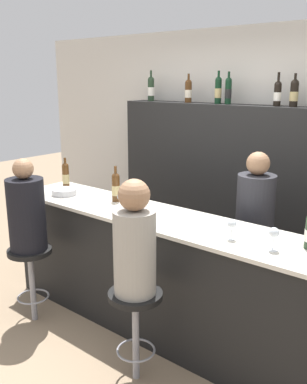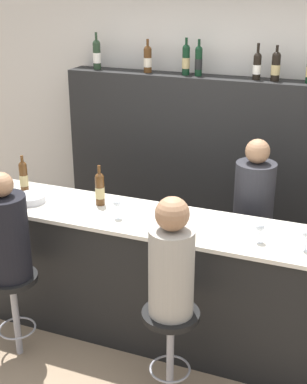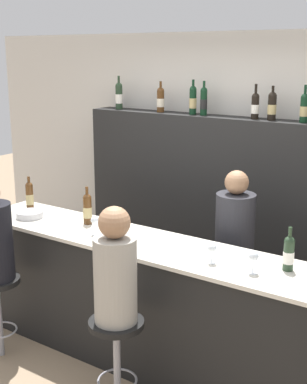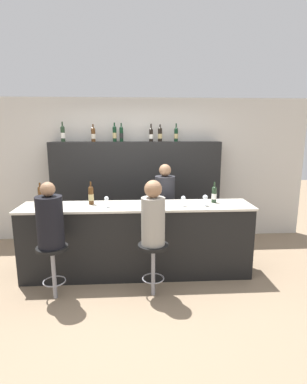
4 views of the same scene
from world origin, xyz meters
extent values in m
plane|color=#8C755B|center=(0.00, 0.00, 0.00)|extent=(16.00, 16.00, 0.00)
cube|color=beige|center=(0.00, 1.85, 1.30)|extent=(6.40, 0.05, 2.60)
cube|color=black|center=(0.00, 0.29, 0.49)|extent=(3.16, 0.57, 0.99)
cube|color=beige|center=(0.00, 0.29, 1.00)|extent=(3.20, 0.61, 0.03)
cube|color=black|center=(0.00, 1.62, 0.92)|extent=(3.01, 0.28, 1.83)
cylinder|color=#4C2D14|center=(-1.32, 0.38, 1.14)|extent=(0.07, 0.07, 0.23)
cylinder|color=tan|center=(-1.32, 0.38, 1.12)|extent=(0.07, 0.07, 0.09)
sphere|color=#4C2D14|center=(-1.32, 0.38, 1.25)|extent=(0.07, 0.07, 0.07)
cylinder|color=#4C2D14|center=(-1.32, 0.38, 1.30)|extent=(0.02, 0.02, 0.07)
cylinder|color=#4C2D14|center=(-0.63, 0.38, 1.13)|extent=(0.07, 0.07, 0.22)
cylinder|color=tan|center=(-0.63, 0.38, 1.12)|extent=(0.07, 0.07, 0.09)
sphere|color=#4C2D14|center=(-0.63, 0.38, 1.24)|extent=(0.07, 0.07, 0.07)
cylinder|color=#4C2D14|center=(-0.63, 0.38, 1.30)|extent=(0.02, 0.02, 0.08)
cylinder|color=#233823|center=(-1.26, 1.62, 1.95)|extent=(0.07, 0.07, 0.24)
cylinder|color=white|center=(-1.26, 1.62, 1.94)|extent=(0.08, 0.08, 0.09)
sphere|color=#233823|center=(-1.26, 1.62, 2.07)|extent=(0.07, 0.07, 0.07)
cylinder|color=#233823|center=(-1.26, 1.62, 2.13)|extent=(0.02, 0.02, 0.09)
cylinder|color=#4C2D14|center=(-0.74, 1.62, 1.93)|extent=(0.07, 0.07, 0.20)
cylinder|color=beige|center=(-0.74, 1.62, 1.92)|extent=(0.08, 0.08, 0.08)
sphere|color=#4C2D14|center=(-0.74, 1.62, 2.04)|extent=(0.07, 0.07, 0.07)
cylinder|color=#4C2D14|center=(-0.74, 1.62, 2.09)|extent=(0.02, 0.02, 0.08)
cylinder|color=black|center=(-0.37, 1.62, 1.95)|extent=(0.07, 0.07, 0.24)
cylinder|color=tan|center=(-0.37, 1.62, 1.94)|extent=(0.07, 0.07, 0.09)
sphere|color=black|center=(-0.37, 1.62, 2.07)|extent=(0.07, 0.07, 0.07)
cylinder|color=black|center=(-0.37, 1.62, 2.12)|extent=(0.02, 0.02, 0.08)
cylinder|color=black|center=(-0.25, 1.62, 1.95)|extent=(0.06, 0.06, 0.23)
cylinder|color=black|center=(-0.25, 1.62, 1.93)|extent=(0.07, 0.07, 0.09)
sphere|color=black|center=(-0.25, 1.62, 2.06)|extent=(0.06, 0.06, 0.06)
cylinder|color=black|center=(-0.25, 1.62, 2.11)|extent=(0.02, 0.02, 0.08)
cylinder|color=black|center=(0.27, 1.62, 1.93)|extent=(0.07, 0.07, 0.19)
cylinder|color=white|center=(0.27, 1.62, 1.92)|extent=(0.07, 0.07, 0.08)
sphere|color=black|center=(0.27, 1.62, 2.03)|extent=(0.07, 0.07, 0.07)
cylinder|color=black|center=(0.27, 1.62, 2.09)|extent=(0.02, 0.02, 0.10)
cylinder|color=black|center=(0.43, 1.62, 1.94)|extent=(0.07, 0.07, 0.21)
cylinder|color=tan|center=(0.43, 1.62, 1.93)|extent=(0.08, 0.08, 0.08)
sphere|color=black|center=(0.43, 1.62, 2.04)|extent=(0.07, 0.07, 0.07)
cylinder|color=black|center=(0.43, 1.62, 2.09)|extent=(0.02, 0.02, 0.07)
cylinder|color=silver|center=(-0.40, 0.20, 1.02)|extent=(0.07, 0.07, 0.00)
cylinder|color=silver|center=(-0.40, 0.20, 1.07)|extent=(0.01, 0.01, 0.09)
sphere|color=silver|center=(-0.40, 0.20, 1.14)|extent=(0.06, 0.06, 0.06)
cylinder|color=silver|center=(0.63, 0.20, 1.02)|extent=(0.06, 0.06, 0.00)
cylinder|color=silver|center=(0.63, 0.20, 1.06)|extent=(0.01, 0.01, 0.08)
sphere|color=silver|center=(0.63, 0.20, 1.13)|extent=(0.06, 0.06, 0.06)
cylinder|color=silver|center=(0.93, 0.20, 1.02)|extent=(0.07, 0.07, 0.00)
cylinder|color=silver|center=(0.93, 0.20, 1.07)|extent=(0.01, 0.01, 0.08)
sphere|color=silver|center=(0.93, 0.20, 1.14)|extent=(0.07, 0.07, 0.07)
cylinder|color=#B7B7BC|center=(-1.16, 0.22, 1.05)|extent=(0.23, 0.23, 0.06)
cylinder|color=gray|center=(-1.02, -0.30, 0.32)|extent=(0.05, 0.05, 0.63)
torus|color=gray|center=(-1.02, -0.30, 0.22)|extent=(0.28, 0.28, 0.02)
cylinder|color=black|center=(-1.02, -0.30, 0.65)|extent=(0.38, 0.38, 0.04)
cylinder|color=black|center=(-1.02, -0.30, 0.98)|extent=(0.31, 0.31, 0.61)
sphere|color=#936B4C|center=(-1.02, -0.30, 1.37)|extent=(0.17, 0.17, 0.17)
cylinder|color=gray|center=(0.19, -0.30, 0.32)|extent=(0.05, 0.05, 0.63)
torus|color=gray|center=(0.19, -0.30, 0.22)|extent=(0.28, 0.28, 0.02)
cylinder|color=black|center=(0.19, -0.30, 0.65)|extent=(0.38, 0.38, 0.04)
cylinder|color=gray|center=(0.19, -0.30, 0.97)|extent=(0.29, 0.29, 0.58)
sphere|color=#936B4C|center=(0.19, -0.30, 1.36)|extent=(0.21, 0.21, 0.21)
cylinder|color=#28282D|center=(0.45, 0.92, 0.66)|extent=(0.32, 0.32, 1.32)
sphere|color=#936B4C|center=(0.45, 0.92, 1.41)|extent=(0.19, 0.19, 0.19)
camera|label=1|loc=(1.96, -2.25, 2.08)|focal=40.00mm
camera|label=2|loc=(1.14, -3.00, 2.66)|focal=50.00mm
camera|label=3|loc=(2.22, -2.81, 2.40)|focal=50.00mm
camera|label=4|loc=(-0.01, -3.72, 2.05)|focal=28.00mm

